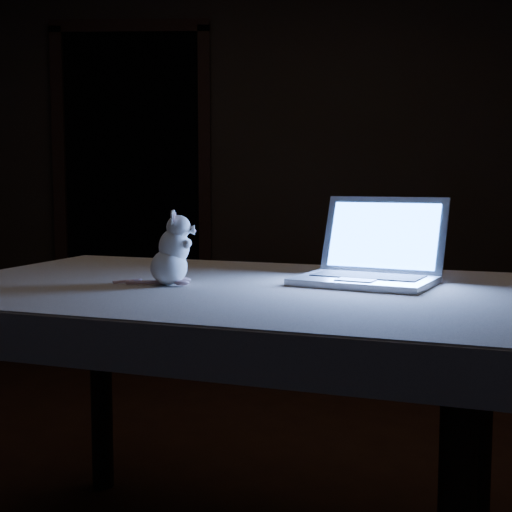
# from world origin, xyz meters

# --- Properties ---
(floor) EXTENTS (5.00, 5.00, 0.00)m
(floor) POSITION_xyz_m (0.00, 0.00, 0.00)
(floor) COLOR black
(floor) RESTS_ON ground
(back_wall) EXTENTS (4.50, 0.04, 2.60)m
(back_wall) POSITION_xyz_m (0.00, 2.50, 1.30)
(back_wall) COLOR black
(back_wall) RESTS_ON ground
(doorway) EXTENTS (1.06, 0.36, 2.13)m
(doorway) POSITION_xyz_m (-1.10, 2.50, 1.06)
(doorway) COLOR black
(doorway) RESTS_ON back_wall
(table) EXTENTS (1.71, 1.38, 0.80)m
(table) POSITION_xyz_m (-0.24, -0.53, 0.40)
(table) COLOR black
(table) RESTS_ON floor
(tablecloth) EXTENTS (1.90, 1.67, 0.11)m
(tablecloth) POSITION_xyz_m (-0.22, -0.53, 0.75)
(tablecloth) COLOR beige
(tablecloth) RESTS_ON table
(laptop) EXTENTS (0.46, 0.44, 0.24)m
(laptop) POSITION_xyz_m (0.12, -0.51, 0.93)
(laptop) COLOR silver
(laptop) RESTS_ON tablecloth
(plush_mouse) EXTENTS (0.19, 0.19, 0.20)m
(plush_mouse) POSITION_xyz_m (-0.40, -0.54, 0.90)
(plush_mouse) COLOR white
(plush_mouse) RESTS_ON tablecloth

